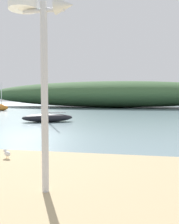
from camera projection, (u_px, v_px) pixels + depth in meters
name	position (u px, v px, depth m)	size (l,w,h in m)	color
ground_plane	(29.00, 137.00, 11.51)	(120.00, 120.00, 0.00)	gray
distant_hill	(111.00, 94.00, 40.89)	(41.61, 11.65, 4.12)	#3D6038
mast_structure	(32.00, 21.00, 4.30)	(1.13, 0.50, 3.55)	silver
sailboat_off_point	(2.00, 107.00, 31.71)	(2.87, 2.32, 3.38)	orange
sailboat_mid_channel	(48.00, 118.00, 18.02)	(3.74, 2.60, 3.98)	black
seagull_by_mast	(7.00, 153.00, 6.81)	(0.32, 0.23, 0.24)	orange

